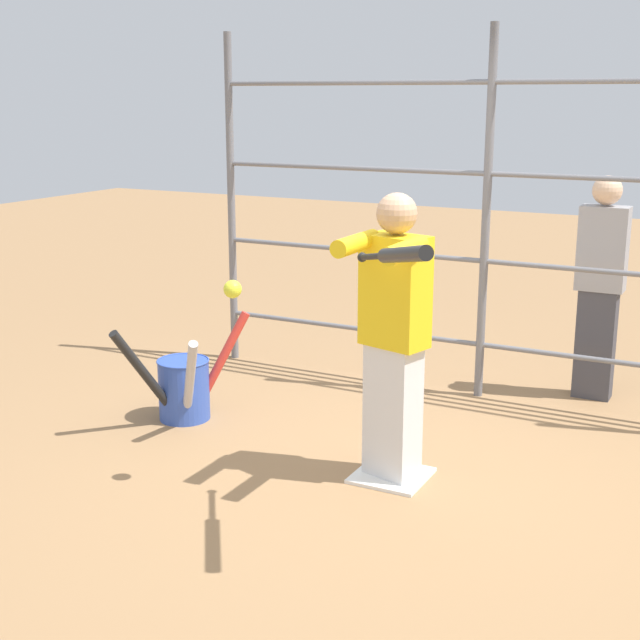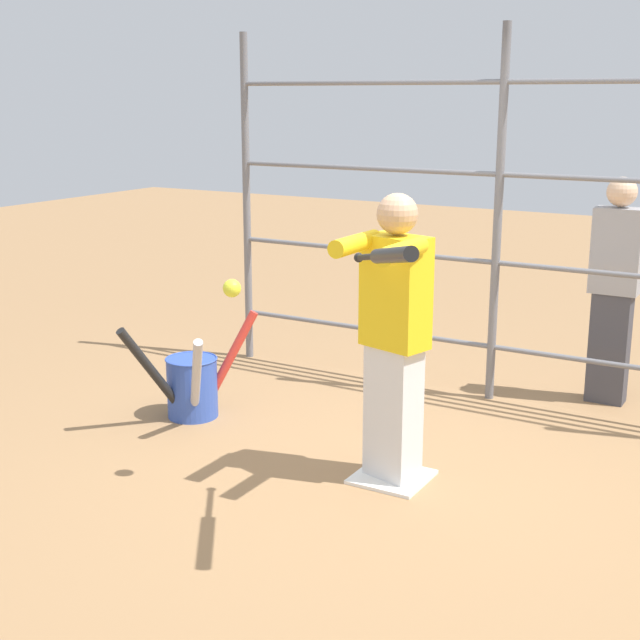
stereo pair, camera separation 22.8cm
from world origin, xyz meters
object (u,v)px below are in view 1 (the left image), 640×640
Objects in this scene: baseball_bat_swinging at (398,255)px; softball_in_flight at (233,289)px; bat_bucket at (184,387)px; batter at (393,330)px; bystander_behind_fence at (600,285)px.

baseball_bat_swinging is 7.54× the size of softball_in_flight.
bat_bucket is (1.94, -1.07, -1.21)m from baseball_bat_swinging.
bystander_behind_fence is at bearing -110.42° from batter.
baseball_bat_swinging is (-0.36, 0.83, 0.57)m from batter.
softball_in_flight is at bearing 37.03° from batter.
batter is at bearing -66.58° from baseball_bat_swinging.
batter reaches higher than bystander_behind_fence.
bat_bucket is 2.95m from bystander_behind_fence.
baseball_bat_swinging is 0.46× the size of bystander_behind_fence.
bat_bucket is at bearing -28.72° from baseball_bat_swinging.
bystander_behind_fence is (-0.37, -2.80, -0.62)m from baseball_bat_swinging.
batter is 1.73m from bat_bucket.
bystander_behind_fence is at bearing -119.75° from softball_in_flight.
baseball_bat_swinging is at bearing 151.28° from bat_bucket.
bat_bucket is at bearing 36.74° from bystander_behind_fence.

